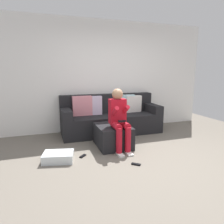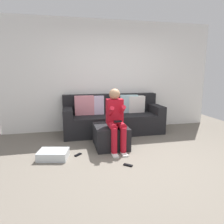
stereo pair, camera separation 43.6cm
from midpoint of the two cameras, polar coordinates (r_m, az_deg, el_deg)
The scene contains 9 objects.
ground_plane at distance 3.47m, azimuth 11.92°, elevation -14.14°, with size 6.97×6.97×0.00m, color #6B6359.
wall_back at distance 5.29m, azimuth 2.11°, elevation 9.91°, with size 5.36×0.10×2.71m, color white.
couch_sectional at distance 5.01m, azimuth 2.61°, elevation -1.61°, with size 2.36×0.85×0.92m.
ottoman at distance 4.10m, azimuth 2.64°, elevation -6.69°, with size 0.63×0.77×0.43m, color black.
person_seated at distance 3.82m, azimuth 4.35°, elevation -1.51°, with size 0.31×0.61×1.16m.
storage_bin at distance 3.66m, azimuth -12.71°, elevation -11.53°, with size 0.49×0.35×0.15m, color silver.
remote_near_ottoman at distance 3.39m, azimuth 8.29°, elevation -14.48°, with size 0.15×0.05×0.02m, color black.
remote_by_storage_bin at distance 3.75m, azimuth -6.11°, elevation -11.81°, with size 0.14×0.05×0.02m, color black.
remote_under_side_table at distance 3.82m, azimuth -14.34°, elevation -11.67°, with size 0.19×0.05×0.02m, color black.
Camera 2 is at (-1.15, -2.90, 1.47)m, focal length 32.87 mm.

